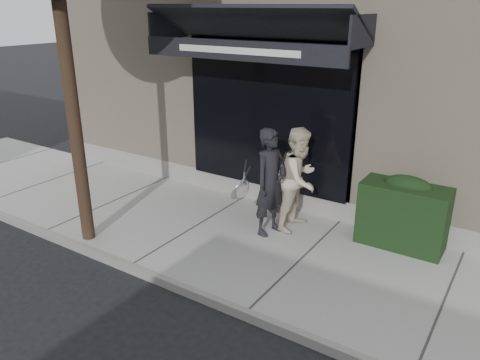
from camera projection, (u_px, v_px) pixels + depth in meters
The scene contains 7 objects.
ground at pixel (302, 265), 7.03m from camera, with size 80.00×80.00×0.00m, color black.
sidewalk at pixel (302, 261), 7.01m from camera, with size 20.00×3.00×0.12m, color #A0A19B.
curb at pixel (247, 315), 5.79m from camera, with size 20.00×0.10×0.14m, color gray.
building_facade at pixel (410, 51), 9.95m from camera, with size 14.30×8.04×5.64m.
hedge at pixel (404, 213), 7.22m from camera, with size 1.30×0.70×1.14m.
pedestrian_front at pixel (270, 182), 7.47m from camera, with size 0.74×0.92×1.77m.
pedestrian_back at pixel (299, 179), 7.67m from camera, with size 0.74×0.87×1.73m.
Camera 1 is at (2.56, -5.64, 3.68)m, focal length 35.00 mm.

